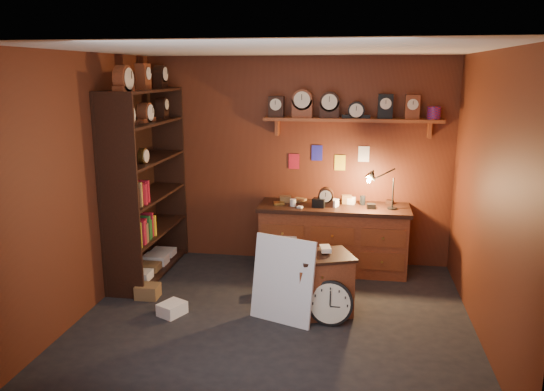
{
  "coord_description": "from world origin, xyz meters",
  "views": [
    {
      "loc": [
        0.78,
        -5.05,
        2.5
      ],
      "look_at": [
        -0.1,
        0.35,
        1.22
      ],
      "focal_mm": 35.0,
      "sensor_mm": 36.0,
      "label": 1
    }
  ],
  "objects_px": {
    "low_cabinet": "(323,281)",
    "big_round_clock": "(330,303)",
    "shelving_unit": "(144,176)",
    "workbench": "(333,234)"
  },
  "relations": [
    {
      "from": "low_cabinet",
      "to": "big_round_clock",
      "type": "height_order",
      "value": "low_cabinet"
    },
    {
      "from": "low_cabinet",
      "to": "big_round_clock",
      "type": "bearing_deg",
      "value": -92.51
    },
    {
      "from": "shelving_unit",
      "to": "low_cabinet",
      "type": "distance_m",
      "value": 2.57
    },
    {
      "from": "shelving_unit",
      "to": "big_round_clock",
      "type": "height_order",
      "value": "shelving_unit"
    },
    {
      "from": "workbench",
      "to": "big_round_clock",
      "type": "bearing_deg",
      "value": -88.1
    },
    {
      "from": "workbench",
      "to": "big_round_clock",
      "type": "distance_m",
      "value": 1.56
    },
    {
      "from": "low_cabinet",
      "to": "shelving_unit",
      "type": "bearing_deg",
      "value": 138.68
    },
    {
      "from": "shelving_unit",
      "to": "big_round_clock",
      "type": "distance_m",
      "value": 2.78
    },
    {
      "from": "shelving_unit",
      "to": "workbench",
      "type": "bearing_deg",
      "value": 12.09
    },
    {
      "from": "low_cabinet",
      "to": "big_round_clock",
      "type": "distance_m",
      "value": 0.3
    }
  ]
}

